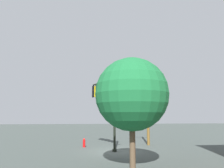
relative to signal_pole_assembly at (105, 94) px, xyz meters
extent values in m
plane|color=#3E4743|center=(-1.73, -0.71, -4.99)|extent=(120.00, 120.00, 0.00)
cylinder|color=black|center=(-1.73, -0.71, -1.63)|extent=(0.20, 0.20, 6.74)
cylinder|color=black|center=(-1.73, -0.71, -4.89)|extent=(0.36, 0.36, 0.20)
cylinder|color=black|center=(0.30, 0.16, 1.19)|extent=(4.12, 1.87, 0.14)
cylinder|color=black|center=(-0.81, -0.32, 0.69)|extent=(1.89, 0.87, 1.07)
cube|color=yellow|center=(-0.99, -0.39, 0.44)|extent=(0.45, 0.46, 1.10)
cube|color=black|center=(-1.08, -0.21, 0.44)|extent=(0.41, 0.23, 1.22)
sphere|color=maroon|center=(-0.90, -0.57, 0.78)|extent=(0.22, 0.22, 0.22)
cylinder|color=yellow|center=(-0.88, -0.63, 0.83)|extent=(0.27, 0.23, 0.23)
sphere|color=#855607|center=(-0.90, -0.57, 0.44)|extent=(0.22, 0.22, 0.22)
cylinder|color=yellow|center=(-0.88, -0.63, 0.49)|extent=(0.27, 0.23, 0.23)
sphere|color=#20FF59|center=(-0.90, -0.57, 0.10)|extent=(0.22, 0.22, 0.22)
cylinder|color=yellow|center=(-0.88, -0.63, 0.15)|extent=(0.27, 0.23, 0.23)
cube|color=yellow|center=(-0.25, -0.08, 0.44)|extent=(0.43, 0.45, 1.10)
cube|color=black|center=(-0.32, 0.11, 0.44)|extent=(0.43, 0.19, 1.22)
sphere|color=maroon|center=(-0.18, -0.26, 0.78)|extent=(0.22, 0.22, 0.22)
cylinder|color=yellow|center=(-0.16, -0.32, 0.83)|extent=(0.27, 0.21, 0.23)
sphere|color=#855607|center=(-0.18, -0.26, 0.44)|extent=(0.22, 0.22, 0.22)
cylinder|color=yellow|center=(-0.16, -0.32, 0.49)|extent=(0.27, 0.21, 0.23)
sphere|color=#20FF59|center=(-0.18, -0.26, 0.10)|extent=(0.22, 0.22, 0.22)
cylinder|color=yellow|center=(-0.16, -0.32, 0.15)|extent=(0.27, 0.21, 0.23)
cube|color=yellow|center=(0.49, 0.24, 0.44)|extent=(0.44, 0.46, 1.10)
cube|color=black|center=(0.41, 0.42, 0.44)|extent=(0.42, 0.21, 1.22)
sphere|color=maroon|center=(0.57, 0.05, 0.78)|extent=(0.22, 0.22, 0.22)
cylinder|color=yellow|center=(0.59, 0.00, 0.83)|extent=(0.27, 0.22, 0.23)
sphere|color=#855607|center=(0.57, 0.05, 0.44)|extent=(0.22, 0.22, 0.22)
cylinder|color=yellow|center=(0.59, 0.00, 0.49)|extent=(0.27, 0.22, 0.23)
sphere|color=#20FF59|center=(0.57, 0.05, 0.10)|extent=(0.22, 0.22, 0.22)
cylinder|color=yellow|center=(0.59, 0.00, 0.15)|extent=(0.27, 0.22, 0.23)
cube|color=yellow|center=(1.23, 0.55, 0.44)|extent=(0.43, 0.45, 1.10)
cube|color=black|center=(1.15, 0.74, 0.44)|extent=(0.42, 0.20, 1.22)
sphere|color=maroon|center=(1.30, 0.37, 0.78)|extent=(0.22, 0.22, 0.22)
cylinder|color=yellow|center=(1.32, 0.31, 0.83)|extent=(0.27, 0.22, 0.23)
sphere|color=#855607|center=(1.30, 0.37, 0.44)|extent=(0.22, 0.22, 0.22)
cylinder|color=yellow|center=(1.32, 0.31, 0.49)|extent=(0.27, 0.22, 0.23)
sphere|color=#20FF59|center=(1.30, 0.37, 0.10)|extent=(0.22, 0.22, 0.22)
cylinder|color=yellow|center=(1.32, 0.31, 0.15)|extent=(0.27, 0.22, 0.23)
cube|color=yellow|center=(1.96, 0.87, 0.44)|extent=(0.44, 0.46, 1.10)
cube|color=black|center=(1.88, 1.05, 0.44)|extent=(0.42, 0.22, 1.22)
sphere|color=maroon|center=(2.05, 0.69, 0.78)|extent=(0.22, 0.22, 0.22)
cylinder|color=yellow|center=(2.07, 0.63, 0.83)|extent=(0.27, 0.22, 0.23)
sphere|color=#855607|center=(2.05, 0.69, 0.44)|extent=(0.22, 0.22, 0.22)
cylinder|color=yellow|center=(2.07, 0.63, 0.49)|extent=(0.27, 0.22, 0.23)
sphere|color=#20FF59|center=(2.05, 0.69, 0.10)|extent=(0.22, 0.22, 0.22)
cylinder|color=yellow|center=(2.07, 0.63, 0.15)|extent=(0.27, 0.22, 0.23)
cube|color=white|center=(0.51, 0.25, 1.49)|extent=(0.87, 0.39, 0.26)
cube|color=#0A7921|center=(0.51, 0.25, 1.49)|extent=(0.84, 0.38, 0.22)
cube|color=white|center=(-1.73, -0.71, -1.11)|extent=(0.39, 0.87, 0.26)
cube|color=#137129|center=(-1.73, -0.71, -1.11)|extent=(0.38, 0.84, 0.22)
cylinder|color=brown|center=(1.71, -4.63, -1.16)|extent=(0.28, 0.28, 7.66)
cube|color=brown|center=(1.71, -4.63, 2.07)|extent=(0.90, 1.67, 0.12)
cylinder|color=red|center=(1.04, 1.87, -4.67)|extent=(0.24, 0.24, 0.65)
sphere|color=red|center=(1.04, 1.87, -4.27)|extent=(0.22, 0.22, 0.22)
cylinder|color=red|center=(1.19, 1.87, -4.64)|extent=(0.12, 0.10, 0.10)
cylinder|color=brown|center=(-7.74, -0.97, -3.80)|extent=(0.34, 0.34, 2.39)
sphere|color=#186031|center=(-7.74, -0.97, -0.77)|extent=(4.30, 4.30, 4.30)
camera|label=1|loc=(-19.89, 1.58, -2.02)|focal=33.96mm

